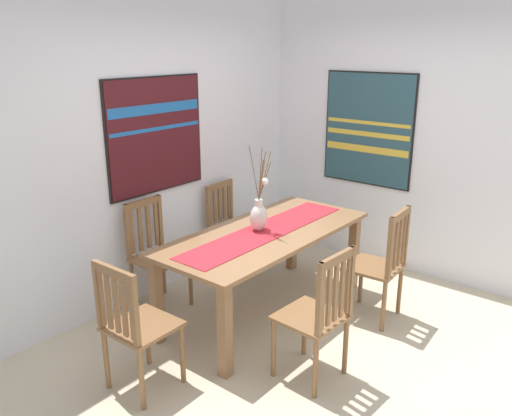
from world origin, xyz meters
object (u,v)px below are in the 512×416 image
chair_2 (319,313)px  chair_3 (155,253)px  chair_4 (230,224)px  painting_on_back_wall (156,135)px  centerpiece_vase (259,214)px  painting_on_side_wall (368,129)px  chair_0 (381,263)px  chair_1 (134,324)px  dining_table (265,243)px

chair_2 → chair_3: 1.70m
chair_4 → chair_3: bearing=-178.9°
chair_4 → painting_on_back_wall: 1.25m
centerpiece_vase → painting_on_side_wall: bearing=-4.2°
chair_0 → painting_on_side_wall: painting_on_side_wall is taller
chair_1 → chair_4: 2.08m
chair_4 → painting_on_side_wall: (1.11, -0.92, 0.92)m
painting_on_back_wall → chair_1: bearing=-137.7°
chair_2 → chair_0: bearing=3.0°
chair_4 → painting_on_back_wall: (-0.73, 0.20, 0.99)m
centerpiece_vase → painting_on_back_wall: size_ratio=0.69×
chair_0 → chair_1: 2.08m
chair_3 → chair_2: bearing=-90.8°
dining_table → chair_1: size_ratio=2.07×
chair_3 → chair_4: size_ratio=1.06×
chair_1 → chair_3: 1.22m
painting_on_back_wall → painting_on_side_wall: 2.16m
dining_table → painting_on_back_wall: (-0.23, 1.05, 0.83)m
centerpiece_vase → chair_0: bearing=-58.0°
chair_2 → painting_on_back_wall: painting_on_back_wall is taller
chair_3 → chair_4: bearing=1.1°
chair_3 → painting_on_back_wall: painting_on_back_wall is taller
chair_0 → chair_2: size_ratio=1.01×
chair_0 → chair_4: size_ratio=1.09×
chair_1 → chair_3: size_ratio=0.99×
centerpiece_vase → chair_1: centerpiece_vase is taller
chair_1 → chair_3: bearing=43.1°
dining_table → painting_on_side_wall: bearing=-2.5°
centerpiece_vase → chair_0: size_ratio=0.75×
chair_0 → chair_2: chair_0 is taller
chair_0 → chair_3: (-1.02, 1.65, -0.01)m
chair_3 → painting_on_side_wall: 2.47m
centerpiece_vase → painting_on_back_wall: bearing=101.9°
dining_table → chair_3: chair_3 is taller
dining_table → painting_on_back_wall: painting_on_back_wall is taller
dining_table → chair_4: 1.00m
chair_0 → chair_4: bearing=90.6°
centerpiece_vase → chair_3: bearing=121.4°
chair_3 → chair_4: 1.00m
chair_0 → chair_2: 1.05m
chair_3 → painting_on_side_wall: bearing=-23.2°
centerpiece_vase → chair_3: 1.00m
chair_3 → centerpiece_vase: bearing=-58.6°
dining_table → chair_2: size_ratio=2.02×
chair_4 → painting_on_side_wall: 1.71m
painting_on_side_wall → centerpiece_vase: bearing=175.8°
dining_table → chair_1: bearing=-179.9°
dining_table → chair_1: (-1.39, -0.00, -0.14)m
dining_table → centerpiece_vase: bearing=114.2°
dining_table → painting_on_side_wall: painting_on_side_wall is taller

